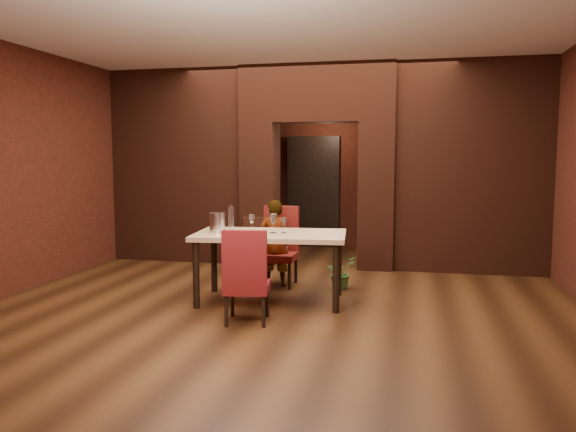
# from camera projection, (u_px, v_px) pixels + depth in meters

# --- Properties ---
(floor) EXTENTS (8.00, 8.00, 0.00)m
(floor) POSITION_uv_depth(u_px,v_px,m) (291.00, 295.00, 7.19)
(floor) COLOR #452611
(floor) RESTS_ON ground
(ceiling) EXTENTS (7.00, 8.00, 0.04)m
(ceiling) POSITION_uv_depth(u_px,v_px,m) (291.00, 38.00, 6.85)
(ceiling) COLOR silver
(ceiling) RESTS_ON ground
(wall_back) EXTENTS (7.00, 0.04, 3.20)m
(wall_back) POSITION_uv_depth(u_px,v_px,m) (334.00, 165.00, 10.90)
(wall_back) COLOR maroon
(wall_back) RESTS_ON ground
(wall_front) EXTENTS (7.00, 0.04, 3.20)m
(wall_front) POSITION_uv_depth(u_px,v_px,m) (139.00, 185.00, 3.14)
(wall_front) COLOR maroon
(wall_front) RESTS_ON ground
(wall_left) EXTENTS (0.04, 8.00, 3.20)m
(wall_left) POSITION_uv_depth(u_px,v_px,m) (44.00, 168.00, 7.78)
(wall_left) COLOR maroon
(wall_left) RESTS_ON ground
(pillar_left) EXTENTS (0.55, 0.55, 2.30)m
(pillar_left) POSITION_uv_depth(u_px,v_px,m) (260.00, 194.00, 9.21)
(pillar_left) COLOR maroon
(pillar_left) RESTS_ON ground
(pillar_right) EXTENTS (0.55, 0.55, 2.30)m
(pillar_right) POSITION_uv_depth(u_px,v_px,m) (377.00, 196.00, 8.80)
(pillar_right) COLOR maroon
(pillar_right) RESTS_ON ground
(lintel) EXTENTS (2.45, 0.55, 0.90)m
(lintel) POSITION_uv_depth(u_px,v_px,m) (318.00, 94.00, 8.84)
(lintel) COLOR maroon
(lintel) RESTS_ON ground
(wing_wall_left) EXTENTS (2.28, 0.35, 3.20)m
(wing_wall_left) POSITION_uv_depth(u_px,v_px,m) (179.00, 166.00, 9.47)
(wing_wall_left) COLOR maroon
(wing_wall_left) RESTS_ON ground
(wing_wall_right) EXTENTS (2.28, 0.35, 3.20)m
(wing_wall_right) POSITION_uv_depth(u_px,v_px,m) (472.00, 167.00, 8.45)
(wing_wall_right) COLOR maroon
(wing_wall_right) RESTS_ON ground
(vent_panel) EXTENTS (0.40, 0.03, 0.50)m
(vent_panel) POSITION_uv_depth(u_px,v_px,m) (255.00, 233.00, 8.99)
(vent_panel) COLOR #9A422C
(vent_panel) RESTS_ON ground
(rear_door) EXTENTS (0.90, 0.08, 2.10)m
(rear_door) POSITION_uv_depth(u_px,v_px,m) (313.00, 193.00, 10.99)
(rear_door) COLOR black
(rear_door) RESTS_ON ground
(rear_door_frame) EXTENTS (1.02, 0.04, 2.22)m
(rear_door_frame) POSITION_uv_depth(u_px,v_px,m) (313.00, 193.00, 10.95)
(rear_door_frame) COLOR black
(rear_door_frame) RESTS_ON ground
(dining_table) EXTENTS (1.89, 1.19, 0.84)m
(dining_table) POSITION_uv_depth(u_px,v_px,m) (271.00, 267.00, 6.82)
(dining_table) COLOR tan
(dining_table) RESTS_ON ground
(chair_far) EXTENTS (0.49, 0.49, 1.08)m
(chair_far) POSITION_uv_depth(u_px,v_px,m) (278.00, 247.00, 7.66)
(chair_far) COLOR maroon
(chair_far) RESTS_ON ground
(chair_near) EXTENTS (0.53, 0.53, 1.01)m
(chair_near) POSITION_uv_depth(u_px,v_px,m) (247.00, 275.00, 5.95)
(chair_near) COLOR maroon
(chair_near) RESTS_ON ground
(person_seated) EXTENTS (0.46, 0.33, 1.19)m
(person_seated) POSITION_uv_depth(u_px,v_px,m) (275.00, 243.00, 7.61)
(person_seated) COLOR white
(person_seated) RESTS_ON ground
(wine_glass_a) EXTENTS (0.08, 0.08, 0.20)m
(wine_glass_a) POSITION_uv_depth(u_px,v_px,m) (252.00, 223.00, 6.98)
(wine_glass_a) COLOR white
(wine_glass_a) RESTS_ON dining_table
(wine_glass_b) EXTENTS (0.09, 0.09, 0.23)m
(wine_glass_b) POSITION_uv_depth(u_px,v_px,m) (273.00, 223.00, 6.75)
(wine_glass_b) COLOR white
(wine_glass_b) RESTS_ON dining_table
(wine_glass_c) EXTENTS (0.07, 0.07, 0.18)m
(wine_glass_c) POSITION_uv_depth(u_px,v_px,m) (284.00, 225.00, 6.77)
(wine_glass_c) COLOR silver
(wine_glass_c) RESTS_ON dining_table
(tasting_sheet) EXTENTS (0.32, 0.28, 0.00)m
(tasting_sheet) POSITION_uv_depth(u_px,v_px,m) (245.00, 234.00, 6.65)
(tasting_sheet) COLOR white
(tasting_sheet) RESTS_ON dining_table
(wine_bucket) EXTENTS (0.19, 0.19, 0.24)m
(wine_bucket) POSITION_uv_depth(u_px,v_px,m) (217.00, 223.00, 6.82)
(wine_bucket) COLOR silver
(wine_bucket) RESTS_ON dining_table
(water_bottle) EXTENTS (0.07, 0.07, 0.31)m
(water_bottle) POSITION_uv_depth(u_px,v_px,m) (231.00, 217.00, 7.04)
(water_bottle) COLOR white
(water_bottle) RESTS_ON dining_table
(potted_plant) EXTENTS (0.52, 0.53, 0.44)m
(potted_plant) POSITION_uv_depth(u_px,v_px,m) (341.00, 272.00, 7.51)
(potted_plant) COLOR #386D2E
(potted_plant) RESTS_ON ground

